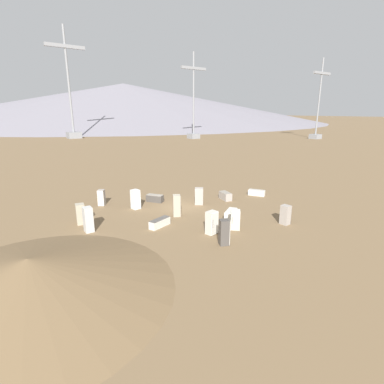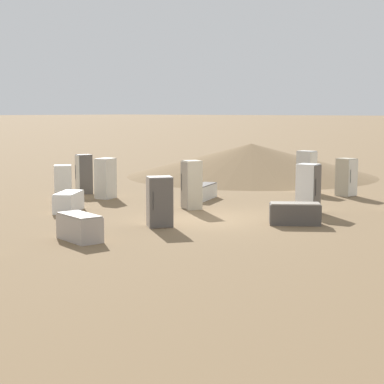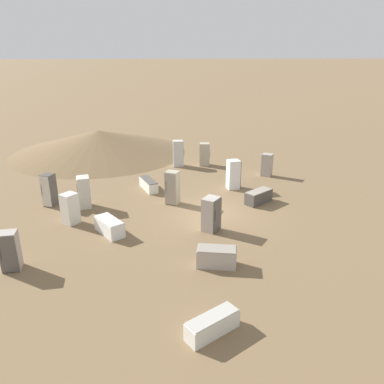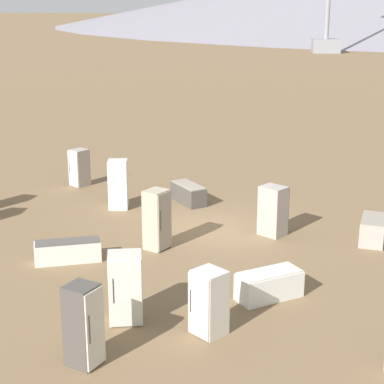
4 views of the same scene
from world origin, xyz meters
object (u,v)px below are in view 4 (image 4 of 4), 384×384
at_px(discarded_fridge_8, 273,211).
at_px(discarded_fridge_4, 118,184).
at_px(discarded_fridge_14, 269,285).
at_px(discarded_fridge_11, 157,220).
at_px(discarded_fridge_10, 79,168).
at_px(discarded_fridge_6, 68,251).
at_px(discarded_fridge_12, 83,325).
at_px(discarded_fridge_1, 373,230).
at_px(discarded_fridge_9, 125,288).
at_px(discarded_fridge_5, 209,303).
at_px(discarded_fridge_13, 188,194).

bearing_deg(discarded_fridge_8, discarded_fridge_4, -164.83).
bearing_deg(discarded_fridge_14, discarded_fridge_11, 14.05).
xyz_separation_m(discarded_fridge_4, discarded_fridge_10, (2.20, -2.83, -0.14)).
height_order(discarded_fridge_6, discarded_fridge_12, discarded_fridge_12).
bearing_deg(discarded_fridge_14, discarded_fridge_1, -69.68).
bearing_deg(discarded_fridge_14, discarded_fridge_9, 82.53).
relative_size(discarded_fridge_5, discarded_fridge_11, 0.83).
distance_m(discarded_fridge_1, discarded_fridge_12, 10.79).
bearing_deg(discarded_fridge_14, discarded_fridge_10, 4.93).
bearing_deg(discarded_fridge_4, discarded_fridge_12, -89.14).
relative_size(discarded_fridge_10, discarded_fridge_14, 0.85).
distance_m(discarded_fridge_11, discarded_fridge_14, 4.67).
height_order(discarded_fridge_1, discarded_fridge_13, discarded_fridge_1).
xyz_separation_m(discarded_fridge_4, discarded_fridge_6, (0.45, 5.21, -0.58)).
bearing_deg(discarded_fridge_4, discarded_fridge_5, -73.45).
height_order(discarded_fridge_4, discarded_fridge_6, discarded_fridge_4).
distance_m(discarded_fridge_6, discarded_fridge_12, 5.76).
relative_size(discarded_fridge_1, discarded_fridge_10, 1.09).
relative_size(discarded_fridge_5, discarded_fridge_9, 0.89).
bearing_deg(discarded_fridge_5, discarded_fridge_12, 72.94).
bearing_deg(discarded_fridge_10, discarded_fridge_5, 152.49).
height_order(discarded_fridge_13, discarded_fridge_14, discarded_fridge_14).
relative_size(discarded_fridge_13, discarded_fridge_14, 0.97).
bearing_deg(discarded_fridge_8, discarded_fridge_6, -116.70).
bearing_deg(discarded_fridge_8, discarded_fridge_1, 32.13).
distance_m(discarded_fridge_12, discarded_fridge_14, 5.29).
distance_m(discarded_fridge_4, discarded_fridge_13, 2.71).
relative_size(discarded_fridge_4, discarded_fridge_14, 1.00).
bearing_deg(discarded_fridge_11, discarded_fridge_5, 49.09).
height_order(discarded_fridge_12, discarded_fridge_14, discarded_fridge_12).
relative_size(discarded_fridge_1, discarded_fridge_9, 0.97).
relative_size(discarded_fridge_6, discarded_fridge_9, 1.15).
distance_m(discarded_fridge_13, discarded_fridge_14, 8.48).
relative_size(discarded_fridge_4, discarded_fridge_6, 0.91).
relative_size(discarded_fridge_5, discarded_fridge_8, 0.94).
distance_m(discarded_fridge_11, discarded_fridge_12, 6.73).
height_order(discarded_fridge_6, discarded_fridge_14, discarded_fridge_14).
height_order(discarded_fridge_4, discarded_fridge_10, discarded_fridge_4).
bearing_deg(discarded_fridge_12, discarded_fridge_8, 178.17).
relative_size(discarded_fridge_5, discarded_fridge_14, 0.85).
height_order(discarded_fridge_9, discarded_fridge_10, discarded_fridge_9).
height_order(discarded_fridge_6, discarded_fridge_11, discarded_fridge_11).
bearing_deg(discarded_fridge_12, discarded_fridge_4, -147.41).
xyz_separation_m(discarded_fridge_1, discarded_fridge_14, (3.37, 4.42, -0.02)).
xyz_separation_m(discarded_fridge_10, discarded_fridge_13, (-4.71, 1.95, -0.40)).
height_order(discarded_fridge_5, discarded_fridge_11, discarded_fridge_11).
bearing_deg(discarded_fridge_13, discarded_fridge_12, -129.73).
xyz_separation_m(discarded_fridge_11, discarded_fridge_12, (0.57, 6.71, -0.04)).
xyz_separation_m(discarded_fridge_4, discarded_fridge_8, (-5.59, 2.36, -0.08)).
bearing_deg(discarded_fridge_1, discarded_fridge_4, 176.28).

